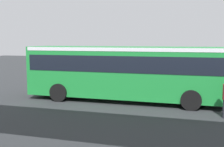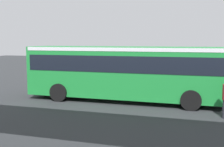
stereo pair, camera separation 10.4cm
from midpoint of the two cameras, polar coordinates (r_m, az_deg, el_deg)
ground at (r=16.16m, az=6.47°, el=-5.75°), size 80.00×80.00×0.00m
city_bus at (r=15.99m, az=3.06°, el=1.00°), size 11.54×2.85×3.15m
lane_dash_left at (r=18.60m, az=14.07°, el=-4.23°), size 2.00×0.20×0.01m
lane_dash_centre at (r=19.19m, az=2.03°, el=-3.70°), size 2.00×0.20×0.01m
lane_dash_right at (r=20.55m, az=-8.84°, el=-3.07°), size 2.00×0.20×0.01m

